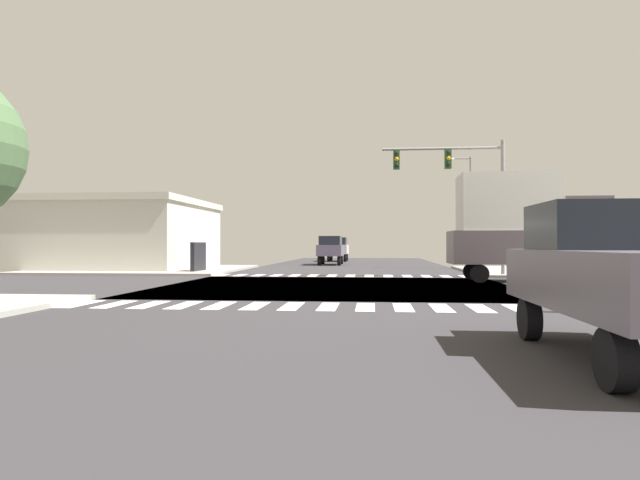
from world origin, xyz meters
name	(u,v)px	position (x,y,z in m)	size (l,w,h in m)	color
ground	(337,287)	(0.00, 0.00, -0.03)	(90.00, 90.00, 0.05)	#302E32
sidewalk_corner_ne	(567,271)	(13.00, 12.00, 0.07)	(12.00, 12.00, 0.14)	#A09B91
sidewalk_corner_nw	(147,269)	(-13.00, 12.00, 0.07)	(12.00, 12.00, 0.14)	#A09791
crosswalk_near	(310,306)	(-0.25, -7.30, 0.00)	(13.50, 2.00, 0.01)	white
crosswalk_far	(341,276)	(-0.25, 7.30, 0.00)	(13.50, 2.00, 0.01)	white
traffic_signal_mast	(457,176)	(5.80, 7.06, 5.21)	(6.30, 0.55, 7.08)	gray
street_lamp	(467,201)	(8.02, 17.23, 4.68)	(1.78, 0.32, 7.80)	gray
bank_building	(107,235)	(-16.51, 13.67, 2.34)	(14.40, 11.23, 4.66)	beige
box_truck_nearside_1	(526,225)	(8.32, 3.50, 2.56)	(7.20, 2.40, 4.85)	black
suv_queued_3	(338,247)	(-2.00, 32.17, 1.39)	(1.96, 4.60, 2.34)	black
pickup_leading_1	(615,271)	(5.00, -13.63, 1.29)	(2.00, 5.10, 2.35)	black
suv_trailing_4	(331,248)	(-2.00, 22.90, 1.39)	(1.96, 4.60, 2.34)	black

